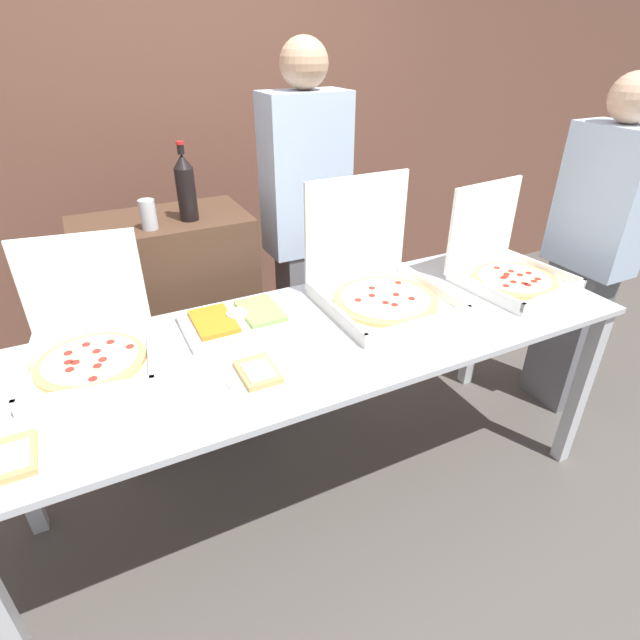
{
  "coord_description": "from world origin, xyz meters",
  "views": [
    {
      "loc": [
        -0.73,
        -1.45,
        1.85
      ],
      "look_at": [
        0.0,
        0.0,
        0.91
      ],
      "focal_mm": 28.0,
      "sensor_mm": 36.0,
      "label": 1
    }
  ],
  "objects_px": {
    "pizza_box_near_left": "(89,343)",
    "person_guest_plaid": "(590,252)",
    "pizza_box_near_right": "(378,282)",
    "paper_plate_front_left": "(258,373)",
    "veggie_tray": "(238,320)",
    "soda_can_silver": "(148,214)",
    "paper_plate_front_right": "(13,459)",
    "person_guest_cap": "(306,233)",
    "soda_bottle": "(186,187)",
    "pizza_box_far_left": "(506,266)"
  },
  "relations": [
    {
      "from": "soda_bottle",
      "to": "soda_can_silver",
      "type": "distance_m",
      "value": 0.2
    },
    {
      "from": "pizza_box_near_right",
      "to": "pizza_box_far_left",
      "type": "distance_m",
      "value": 0.63
    },
    {
      "from": "pizza_box_near_left",
      "to": "paper_plate_front_left",
      "type": "distance_m",
      "value": 0.59
    },
    {
      "from": "veggie_tray",
      "to": "person_guest_plaid",
      "type": "xyz_separation_m",
      "value": [
        1.79,
        -0.17,
        0.02
      ]
    },
    {
      "from": "veggie_tray",
      "to": "soda_can_silver",
      "type": "relative_size",
      "value": 3.38
    },
    {
      "from": "paper_plate_front_left",
      "to": "person_guest_plaid",
      "type": "bearing_deg",
      "value": 5.74
    },
    {
      "from": "pizza_box_near_left",
      "to": "veggie_tray",
      "type": "distance_m",
      "value": 0.53
    },
    {
      "from": "pizza_box_near_left",
      "to": "person_guest_plaid",
      "type": "xyz_separation_m",
      "value": [
        2.31,
        -0.16,
        -0.03
      ]
    },
    {
      "from": "soda_can_silver",
      "to": "person_guest_cap",
      "type": "xyz_separation_m",
      "value": [
        0.76,
        0.09,
        -0.23
      ]
    },
    {
      "from": "veggie_tray",
      "to": "person_guest_cap",
      "type": "height_order",
      "value": "person_guest_cap"
    },
    {
      "from": "soda_bottle",
      "to": "person_guest_plaid",
      "type": "relative_size",
      "value": 0.19
    },
    {
      "from": "pizza_box_far_left",
      "to": "paper_plate_front_right",
      "type": "relative_size",
      "value": 1.97
    },
    {
      "from": "pizza_box_near_right",
      "to": "paper_plate_front_left",
      "type": "height_order",
      "value": "pizza_box_near_right"
    },
    {
      "from": "veggie_tray",
      "to": "person_guest_plaid",
      "type": "height_order",
      "value": "person_guest_plaid"
    },
    {
      "from": "pizza_box_near_left",
      "to": "person_guest_cap",
      "type": "relative_size",
      "value": 0.26
    },
    {
      "from": "paper_plate_front_left",
      "to": "soda_bottle",
      "type": "xyz_separation_m",
      "value": [
        0.02,
        0.85,
        0.41
      ]
    },
    {
      "from": "soda_bottle",
      "to": "person_guest_plaid",
      "type": "distance_m",
      "value": 1.97
    },
    {
      "from": "soda_bottle",
      "to": "person_guest_cap",
      "type": "xyz_separation_m",
      "value": [
        0.58,
        0.05,
        -0.31
      ]
    },
    {
      "from": "pizza_box_near_right",
      "to": "pizza_box_near_left",
      "type": "relative_size",
      "value": 1.06
    },
    {
      "from": "paper_plate_front_right",
      "to": "person_guest_plaid",
      "type": "distance_m",
      "value": 2.56
    },
    {
      "from": "person_guest_cap",
      "to": "person_guest_plaid",
      "type": "height_order",
      "value": "person_guest_cap"
    },
    {
      "from": "person_guest_cap",
      "to": "pizza_box_near_right",
      "type": "bearing_deg",
      "value": 93.9
    },
    {
      "from": "pizza_box_near_right",
      "to": "veggie_tray",
      "type": "xyz_separation_m",
      "value": [
        -0.59,
        0.07,
        -0.06
      ]
    },
    {
      "from": "pizza_box_near_right",
      "to": "paper_plate_front_right",
      "type": "relative_size",
      "value": 2.08
    },
    {
      "from": "pizza_box_near_left",
      "to": "veggie_tray",
      "type": "bearing_deg",
      "value": 9.83
    },
    {
      "from": "veggie_tray",
      "to": "person_guest_cap",
      "type": "distance_m",
      "value": 0.78
    },
    {
      "from": "person_guest_cap",
      "to": "person_guest_plaid",
      "type": "distance_m",
      "value": 1.43
    },
    {
      "from": "pizza_box_near_left",
      "to": "pizza_box_near_right",
      "type": "bearing_deg",
      "value": 5.78
    },
    {
      "from": "pizza_box_near_right",
      "to": "soda_can_silver",
      "type": "xyz_separation_m",
      "value": [
        -0.8,
        0.52,
        0.26
      ]
    },
    {
      "from": "paper_plate_front_left",
      "to": "soda_can_silver",
      "type": "height_order",
      "value": "soda_can_silver"
    },
    {
      "from": "paper_plate_front_right",
      "to": "pizza_box_far_left",
      "type": "bearing_deg",
      "value": 7.25
    },
    {
      "from": "pizza_box_near_right",
      "to": "paper_plate_front_left",
      "type": "bearing_deg",
      "value": -156.03
    },
    {
      "from": "person_guest_plaid",
      "to": "paper_plate_front_left",
      "type": "bearing_deg",
      "value": 95.74
    },
    {
      "from": "soda_can_silver",
      "to": "veggie_tray",
      "type": "bearing_deg",
      "value": -65.53
    },
    {
      "from": "pizza_box_near_right",
      "to": "pizza_box_near_left",
      "type": "height_order",
      "value": "pizza_box_near_right"
    },
    {
      "from": "pizza_box_near_left",
      "to": "pizza_box_far_left",
      "type": "bearing_deg",
      "value": 3.37
    },
    {
      "from": "pizza_box_near_left",
      "to": "person_guest_plaid",
      "type": "height_order",
      "value": "person_guest_plaid"
    },
    {
      "from": "pizza_box_near_left",
      "to": "pizza_box_far_left",
      "type": "distance_m",
      "value": 1.75
    },
    {
      "from": "paper_plate_front_left",
      "to": "paper_plate_front_right",
      "type": "distance_m",
      "value": 0.72
    },
    {
      "from": "soda_bottle",
      "to": "pizza_box_near_right",
      "type": "bearing_deg",
      "value": -42.14
    },
    {
      "from": "veggie_tray",
      "to": "soda_can_silver",
      "type": "xyz_separation_m",
      "value": [
        -0.21,
        0.45,
        0.32
      ]
    },
    {
      "from": "pizza_box_near_left",
      "to": "paper_plate_front_left",
      "type": "relative_size",
      "value": 2.14
    },
    {
      "from": "veggie_tray",
      "to": "soda_bottle",
      "type": "relative_size",
      "value": 1.28
    },
    {
      "from": "paper_plate_front_right",
      "to": "paper_plate_front_left",
      "type": "bearing_deg",
      "value": 5.81
    },
    {
      "from": "paper_plate_front_right",
      "to": "soda_bottle",
      "type": "relative_size",
      "value": 0.74
    },
    {
      "from": "pizza_box_near_left",
      "to": "veggie_tray",
      "type": "xyz_separation_m",
      "value": [
        0.53,
        0.01,
        -0.05
      ]
    },
    {
      "from": "paper_plate_front_right",
      "to": "soda_bottle",
      "type": "height_order",
      "value": "soda_bottle"
    },
    {
      "from": "pizza_box_near_left",
      "to": "person_guest_cap",
      "type": "xyz_separation_m",
      "value": [
        1.08,
        0.56,
        0.04
      ]
    },
    {
      "from": "paper_plate_front_left",
      "to": "paper_plate_front_right",
      "type": "xyz_separation_m",
      "value": [
        -0.72,
        -0.07,
        -0.0
      ]
    },
    {
      "from": "soda_bottle",
      "to": "person_guest_plaid",
      "type": "xyz_separation_m",
      "value": [
        1.82,
        -0.66,
        -0.38
      ]
    }
  ]
}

